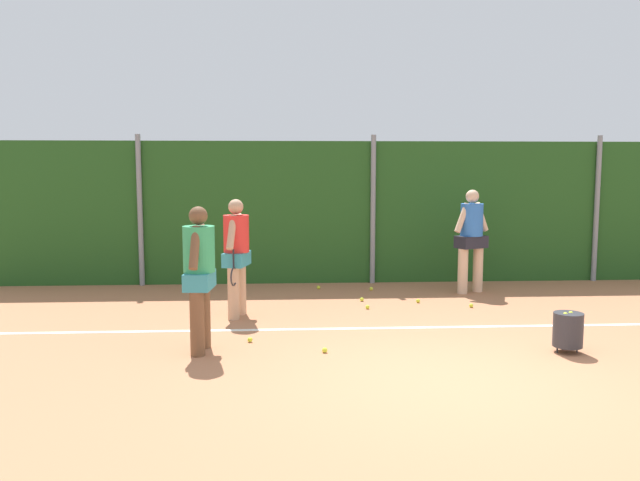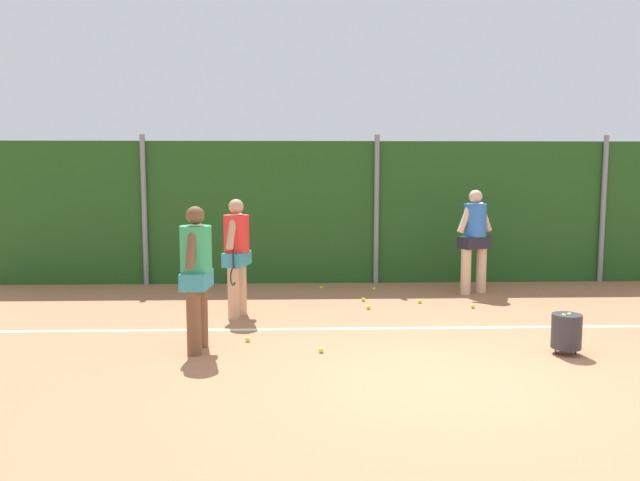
{
  "view_description": "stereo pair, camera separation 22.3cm",
  "coord_description": "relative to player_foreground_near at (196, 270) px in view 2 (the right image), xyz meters",
  "views": [
    {
      "loc": [
        -1.75,
        -6.58,
        2.27
      ],
      "look_at": [
        -1.2,
        3.04,
        1.18
      ],
      "focal_mm": 35.89,
      "sensor_mm": 36.0,
      "label": 1
    },
    {
      "loc": [
        -1.53,
        -6.59,
        2.27
      ],
      "look_at": [
        -1.2,
        3.04,
        1.18
      ],
      "focal_mm": 35.89,
      "sensor_mm": 36.0,
      "label": 2
    }
  ],
  "objects": [
    {
      "name": "ground_plane",
      "position": [
        2.79,
        0.53,
        -1.02
      ],
      "size": [
        24.02,
        24.02,
        0.0
      ],
      "primitive_type": "plane",
      "color": "#B2704C"
    },
    {
      "name": "hedge_fence_backdrop",
      "position": [
        2.79,
        4.78,
        0.38
      ],
      "size": [
        15.61,
        0.25,
        2.79
      ],
      "primitive_type": "cube",
      "color": "#23511E",
      "rests_on": "ground_plane"
    },
    {
      "name": "fence_post_left",
      "position": [
        -1.72,
        4.61,
        0.44
      ],
      "size": [
        0.1,
        0.1,
        2.91
      ],
      "primitive_type": "cylinder",
      "color": "gray",
      "rests_on": "ground_plane"
    },
    {
      "name": "fence_post_center",
      "position": [
        2.79,
        4.61,
        0.44
      ],
      "size": [
        0.1,
        0.1,
        2.91
      ],
      "primitive_type": "cylinder",
      "color": "gray",
      "rests_on": "ground_plane"
    },
    {
      "name": "fence_post_right",
      "position": [
        7.29,
        4.61,
        0.44
      ],
      "size": [
        0.1,
        0.1,
        2.91
      ],
      "primitive_type": "cylinder",
      "color": "gray",
      "rests_on": "ground_plane"
    },
    {
      "name": "court_baseline_paint",
      "position": [
        2.79,
        1.02,
        -1.01
      ],
      "size": [
        11.41,
        0.1,
        0.01
      ],
      "primitive_type": "cube",
      "color": "white",
      "rests_on": "ground_plane"
    },
    {
      "name": "player_foreground_near",
      "position": [
        0.0,
        0.0,
        0.0
      ],
      "size": [
        0.39,
        0.76,
        1.81
      ],
      "rotation": [
        0.0,
        0.0,
        1.48
      ],
      "color": "brown",
      "rests_on": "ground_plane"
    },
    {
      "name": "player_midcourt",
      "position": [
        0.32,
        1.85,
        -0.01
      ],
      "size": [
        0.42,
        0.82,
        1.8
      ],
      "rotation": [
        0.0,
        0.0,
        4.48
      ],
      "color": "tan",
      "rests_on": "ground_plane"
    },
    {
      "name": "player_backcourt_far",
      "position": [
        4.44,
        3.54,
        0.04
      ],
      "size": [
        0.72,
        0.53,
        1.88
      ],
      "rotation": [
        0.0,
        0.0,
        0.46
      ],
      "color": "beige",
      "rests_on": "ground_plane"
    },
    {
      "name": "ball_hopper",
      "position": [
        4.53,
        -0.31,
        -0.72
      ],
      "size": [
        0.36,
        0.36,
        0.51
      ],
      "color": "#2D2D33",
      "rests_on": "ground_plane"
    },
    {
      "name": "tennis_ball_0",
      "position": [
        0.59,
        0.39,
        -0.98
      ],
      "size": [
        0.07,
        0.07,
        0.07
      ],
      "primitive_type": "sphere",
      "color": "#CCDB33",
      "rests_on": "ground_plane"
    },
    {
      "name": "tennis_ball_1",
      "position": [
        3.3,
        2.7,
        -0.98
      ],
      "size": [
        0.07,
        0.07,
        0.07
      ],
      "primitive_type": "sphere",
      "color": "#CCDB33",
      "rests_on": "ground_plane"
    },
    {
      "name": "tennis_ball_2",
      "position": [
        2.66,
        3.83,
        -0.98
      ],
      "size": [
        0.07,
        0.07,
        0.07
      ],
      "primitive_type": "sphere",
      "color": "#CCDB33",
      "rests_on": "ground_plane"
    },
    {
      "name": "tennis_ball_3",
      "position": [
        2.37,
        2.88,
        -0.98
      ],
      "size": [
        0.07,
        0.07,
        0.07
      ],
      "primitive_type": "sphere",
      "color": "#CCDB33",
      "rests_on": "ground_plane"
    },
    {
      "name": "tennis_ball_4",
      "position": [
        2.38,
        2.27,
        -0.98
      ],
      "size": [
        0.07,
        0.07,
        0.07
      ],
      "primitive_type": "sphere",
      "color": "#CCDB33",
      "rests_on": "ground_plane"
    },
    {
      "name": "tennis_ball_5",
      "position": [
        -0.18,
        0.72,
        -0.98
      ],
      "size": [
        0.07,
        0.07,
        0.07
      ],
      "primitive_type": "sphere",
      "color": "#CCDB33",
      "rests_on": "ground_plane"
    },
    {
      "name": "tennis_ball_6",
      "position": [
        1.68,
        4.02,
        -0.98
      ],
      "size": [
        0.07,
        0.07,
        0.07
      ],
      "primitive_type": "sphere",
      "color": "#CCDB33",
      "rests_on": "ground_plane"
    },
    {
      "name": "tennis_ball_7",
      "position": [
        1.53,
        -0.14,
        -0.98
      ],
      "size": [
        0.07,
        0.07,
        0.07
      ],
      "primitive_type": "sphere",
      "color": "#CCDB33",
      "rests_on": "ground_plane"
    },
    {
      "name": "tennis_ball_8",
      "position": [
        -0.53,
        3.35,
        -0.98
      ],
      "size": [
        0.07,
        0.07,
        0.07
      ],
      "primitive_type": "sphere",
      "color": "#CCDB33",
      "rests_on": "ground_plane"
    },
    {
      "name": "tennis_ball_9",
      "position": [
        4.09,
        2.28,
        -0.98
      ],
      "size": [
        0.07,
        0.07,
        0.07
      ],
      "primitive_type": "sphere",
      "color": "#CCDB33",
      "rests_on": "ground_plane"
    }
  ]
}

